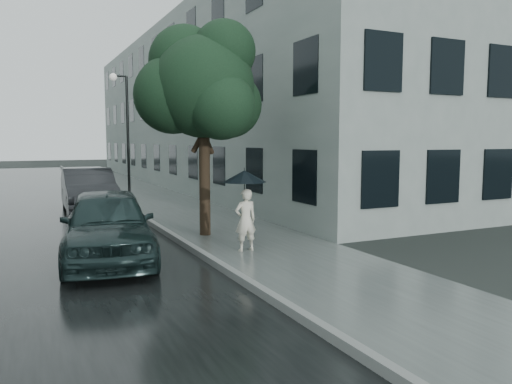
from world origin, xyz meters
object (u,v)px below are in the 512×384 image
lamp_post (124,128)px  car_far (89,190)px  car_near (108,225)px  pedestrian (246,220)px  street_tree (202,86)px

lamp_post → car_far: size_ratio=1.14×
lamp_post → car_near: (-2.59, -11.42, -2.33)m
pedestrian → street_tree: 4.12m
street_tree → car_near: size_ratio=1.26×
pedestrian → car_far: car_far is taller
street_tree → lamp_post: 9.50m
pedestrian → street_tree: size_ratio=0.25×
car_near → street_tree: bearing=41.9°
street_tree → car_far: (-2.34, 5.79, -3.27)m
street_tree → car_far: 7.05m
lamp_post → car_far: lamp_post is taller
pedestrian → lamp_post: 12.11m
pedestrian → car_near: 3.12m
street_tree → pedestrian: bearing=-85.7°
car_near → car_far: (0.56, 7.76, 0.00)m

